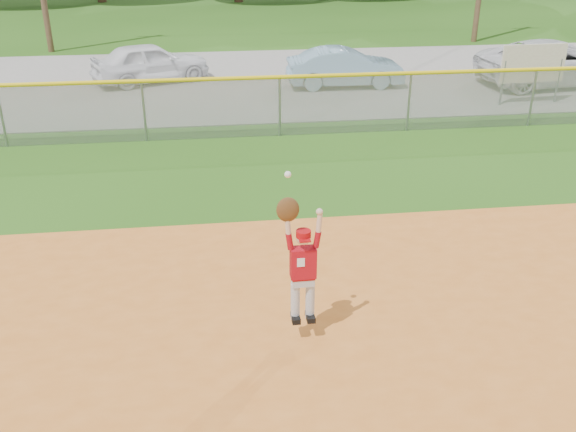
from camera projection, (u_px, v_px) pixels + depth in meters
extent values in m
plane|color=#275513|center=(380.00, 407.00, 7.38)|extent=(120.00, 120.00, 0.00)
cube|color=gray|center=(259.00, 80.00, 21.71)|extent=(44.00, 10.00, 0.03)
imported|color=white|center=(150.00, 62.00, 21.10)|extent=(4.10, 2.86, 1.30)
imported|color=#7CA2B9|center=(345.00, 67.00, 20.59)|extent=(3.72, 1.34, 1.22)
imported|color=white|center=(556.00, 63.00, 20.81)|extent=(5.25, 2.77, 1.41)
cylinder|color=gray|center=(502.00, 84.00, 18.59)|extent=(0.07, 0.07, 1.31)
cylinder|color=gray|center=(558.00, 81.00, 18.86)|extent=(0.07, 0.07, 1.31)
cube|color=#FBEDCD|center=(533.00, 63.00, 18.49)|extent=(1.97, 0.14, 1.09)
cube|color=gray|center=(280.00, 107.00, 16.02)|extent=(40.00, 0.03, 1.50)
cylinder|color=yellow|center=(280.00, 77.00, 15.70)|extent=(40.00, 0.10, 0.10)
cylinder|color=gray|center=(2.00, 117.00, 15.25)|extent=(0.06, 0.06, 1.50)
cylinder|color=gray|center=(144.00, 112.00, 15.63)|extent=(0.06, 0.06, 1.50)
cylinder|color=gray|center=(280.00, 107.00, 16.02)|extent=(0.06, 0.06, 1.50)
cylinder|color=gray|center=(409.00, 102.00, 16.40)|extent=(0.06, 0.06, 1.50)
cylinder|color=gray|center=(532.00, 98.00, 16.78)|extent=(0.06, 0.06, 1.50)
cylinder|color=silver|center=(295.00, 302.00, 8.31)|extent=(0.12, 0.12, 0.54)
cylinder|color=silver|center=(310.00, 300.00, 8.34)|extent=(0.12, 0.12, 0.54)
cube|color=black|center=(296.00, 318.00, 8.38)|extent=(0.11, 0.22, 0.08)
cube|color=black|center=(310.00, 317.00, 8.41)|extent=(0.11, 0.22, 0.08)
cube|color=silver|center=(303.00, 281.00, 8.19)|extent=(0.28, 0.16, 0.11)
cube|color=maroon|center=(303.00, 277.00, 8.16)|extent=(0.29, 0.17, 0.04)
cube|color=#9F0B16|center=(303.00, 262.00, 8.08)|extent=(0.33, 0.18, 0.41)
cube|color=white|center=(301.00, 263.00, 7.97)|extent=(0.10, 0.01, 0.12)
sphere|color=beige|center=(303.00, 238.00, 7.93)|extent=(0.19, 0.19, 0.18)
cylinder|color=#A50A0E|center=(303.00, 234.00, 7.90)|extent=(0.19, 0.19, 0.09)
cube|color=#A50A0E|center=(305.00, 240.00, 7.83)|extent=(0.14, 0.11, 0.02)
cylinder|color=#9F0B16|center=(290.00, 241.00, 7.92)|extent=(0.11, 0.08, 0.23)
cylinder|color=beige|center=(288.00, 225.00, 7.82)|extent=(0.08, 0.07, 0.24)
ellipsoid|color=#4C2D14|center=(288.00, 210.00, 7.73)|extent=(0.28, 0.13, 0.32)
sphere|color=white|center=(288.00, 175.00, 7.54)|extent=(0.08, 0.08, 0.08)
cylinder|color=#9F0B16|center=(317.00, 239.00, 7.96)|extent=(0.11, 0.08, 0.23)
cylinder|color=beige|center=(319.00, 223.00, 7.87)|extent=(0.08, 0.07, 0.24)
sphere|color=beige|center=(319.00, 212.00, 7.80)|extent=(0.09, 0.09, 0.09)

